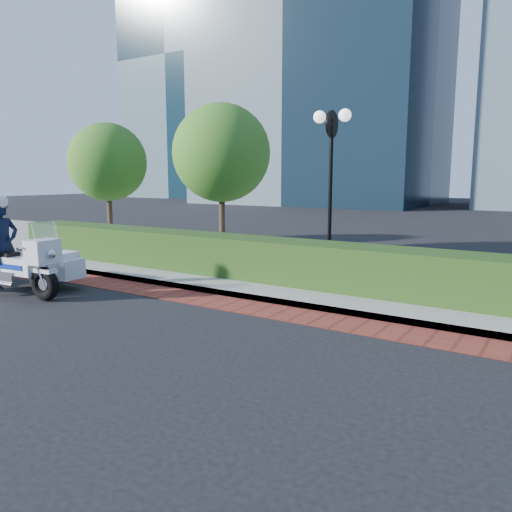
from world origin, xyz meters
The scene contains 9 objects.
ground centered at (0.00, 0.00, 0.00)m, with size 120.00×120.00×0.00m, color black.
brick_strip centered at (0.00, 1.50, 0.01)m, with size 60.00×1.00×0.01m, color maroon.
sidewalk centered at (0.00, 6.00, 0.07)m, with size 60.00×8.00×0.15m, color gray.
hedge_main centered at (0.00, 3.60, 0.65)m, with size 18.00×1.20×1.00m, color black.
lamppost centered at (1.00, 5.20, 2.96)m, with size 1.02×0.70×4.21m.
tree_a centered at (-9.00, 6.50, 3.22)m, with size 3.00×3.00×4.58m.
tree_b centered at (-3.50, 6.50, 3.43)m, with size 3.20×3.20×4.89m.
tower_far_left centered at (-36.00, 46.00, 17.00)m, with size 16.00×14.00×34.00m, color black.
police_motorcycle centered at (-4.29, -0.16, 0.78)m, with size 2.83×2.01×2.29m.
Camera 1 is at (6.48, -6.83, 2.68)m, focal length 35.00 mm.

